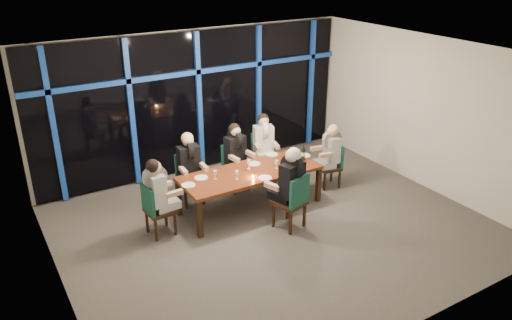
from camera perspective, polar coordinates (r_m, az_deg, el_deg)
The scene contains 29 objects.
room at distance 7.95m, azimuth 2.25°, elevation 4.97°, with size 7.04×7.00×3.02m.
window_wall at distance 10.55m, azimuth -6.57°, elevation 6.84°, with size 6.86×0.43×2.94m.
dining_table at distance 9.08m, azimuth -0.65°, elevation -1.70°, with size 2.60×1.00×0.75m.
chair_far_left at distance 9.49m, azimuth -7.68°, elevation -1.76°, with size 0.47×0.47×0.96m.
chair_far_mid at distance 9.92m, azimuth -2.52°, elevation -0.45°, with size 0.49×0.49×0.94m.
chair_far_right at distance 10.42m, azimuth 0.77°, elevation 0.83°, with size 0.55×0.55×0.95m.
chair_end_left at distance 8.47m, azimuth -11.48°, elevation -5.34°, with size 0.47×0.47×0.95m.
chair_end_right at distance 10.14m, azimuth 8.74°, elevation -0.32°, with size 0.49×0.49×0.90m.
chair_near_mid at distance 8.50m, azimuth 4.33°, elevation -4.49°, with size 0.59×0.59×1.02m.
diner_far_left at distance 9.26m, azimuth -7.63°, elevation 0.18°, with size 0.49×0.61×0.93m.
diner_far_mid at distance 9.71m, azimuth -2.28°, elevation 1.42°, with size 0.50×0.61×0.92m.
diner_far_right at distance 10.21m, azimuth 0.91°, elevation 2.62°, with size 0.55×0.64×0.93m.
diner_end_left at distance 8.33m, azimuth -11.19°, elevation -2.92°, with size 0.61×0.49×0.92m.
diner_end_right at distance 9.96m, azimuth 8.48°, elevation 1.50°, with size 0.60×0.49×0.87m.
diner_near_mid at distance 8.36m, azimuth 3.95°, elevation -1.85°, with size 0.59×0.69×1.00m.
plate_far_left at distance 8.84m, azimuth -6.30°, elevation -2.04°, with size 0.24×0.24×0.01m, color white.
plate_far_mid at distance 9.35m, azimuth -0.24°, elevation -0.42°, with size 0.24×0.24×0.01m, color white.
plate_far_right at distance 9.77m, azimuth 1.82°, elevation 0.65°, with size 0.24×0.24×0.01m, color white.
plate_end_left at distance 8.61m, azimuth -7.73°, elevation -2.86°, with size 0.24×0.24×0.01m, color white.
plate_end_right at distance 9.76m, azimuth 5.53°, elevation 0.52°, with size 0.24×0.24×0.01m, color white.
plate_near_mid at distance 8.79m, azimuth 1.06°, elevation -2.07°, with size 0.24×0.24×0.01m, color white.
wine_bottle at distance 9.53m, azimuth 5.42°, elevation 0.74°, with size 0.08×0.08×0.34m.
water_pitcher at distance 9.28m, azimuth 4.41°, elevation -0.06°, with size 0.12×0.11×0.20m.
tea_light at distance 8.82m, azimuth -0.32°, elevation -1.91°, with size 0.05×0.05×0.03m, color #FFAE4C.
wine_glass_a at distance 8.72m, azimuth -2.21°, elevation -1.50°, with size 0.06×0.06×0.16m.
wine_glass_b at distance 9.11m, azimuth -0.83°, elevation -0.24°, with size 0.07×0.07×0.18m.
wine_glass_c at distance 9.14m, azimuth 2.36°, elevation -0.29°, with size 0.06×0.06×0.16m.
wine_glass_d at distance 8.74m, azimuth -4.72°, elevation -1.48°, with size 0.06×0.06×0.16m.
wine_glass_e at distance 9.53m, azimuth 3.99°, elevation 0.69°, with size 0.06×0.06×0.16m.
Camera 1 is at (-4.17, -6.28, 4.55)m, focal length 35.00 mm.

